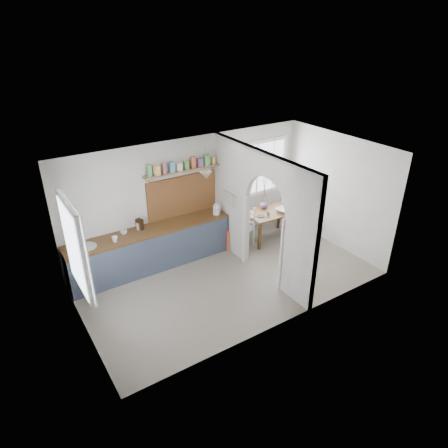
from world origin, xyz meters
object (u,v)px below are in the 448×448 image
chair_left (241,228)px  kettle (216,209)px  chair_right (293,211)px  vase (264,204)px  dining_table (270,225)px

chair_left → kettle: (-0.53, 0.22, 0.52)m
chair_right → vase: size_ratio=4.99×
chair_right → kettle: size_ratio=4.09×
chair_left → vase: (0.81, 0.21, 0.31)m
chair_right → kettle: 2.24m
vase → kettle: bearing=179.9°
chair_right → vase: 0.90m
dining_table → vase: size_ratio=5.86×
dining_table → kettle: kettle is taller
chair_right → vase: chair_right is taller
chair_left → chair_right: size_ratio=1.02×
chair_left → vase: 0.89m
dining_table → chair_right: bearing=8.6°
chair_right → vase: (-0.82, 0.16, 0.33)m
kettle → vase: 1.36m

